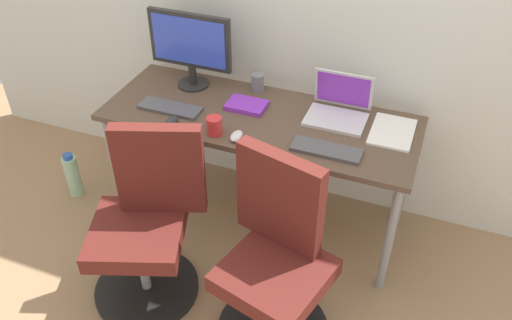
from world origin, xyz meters
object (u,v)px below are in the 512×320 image
object	(u,v)px
open_laptop	(339,107)
water_bottle_on_floor	(73,175)
desktop_monitor	(190,45)
office_chair_left	(147,226)
office_chair_right	(276,263)
coffee_mug	(214,126)

from	to	relation	value
open_laptop	water_bottle_on_floor	bearing A→B (deg)	-166.88
desktop_monitor	office_chair_left	bearing A→B (deg)	-80.31
office_chair_left	office_chair_right	size ratio (longest dim) A/B	1.00
office_chair_right	water_bottle_on_floor	world-z (taller)	office_chair_right
office_chair_right	desktop_monitor	xyz separation A→B (m)	(-0.81, 0.84, 0.56)
desktop_monitor	coffee_mug	size ratio (longest dim) A/B	5.22
water_bottle_on_floor	coffee_mug	xyz separation A→B (m)	(1.02, -0.02, 0.63)
office_chair_right	coffee_mug	bearing A→B (deg)	138.08
office_chair_right	open_laptop	world-z (taller)	open_laptop
desktop_monitor	open_laptop	world-z (taller)	desktop_monitor
office_chair_left	water_bottle_on_floor	bearing A→B (deg)	151.44
office_chair_left	coffee_mug	bearing A→B (deg)	68.16
water_bottle_on_floor	office_chair_left	bearing A→B (deg)	-28.56
office_chair_right	coffee_mug	xyz separation A→B (m)	(-0.49, 0.44, 0.35)
office_chair_right	open_laptop	xyz separation A→B (m)	(0.05, 0.82, 0.36)
desktop_monitor	coffee_mug	xyz separation A→B (m)	(0.32, -0.40, -0.20)
office_chair_left	office_chair_right	distance (m)	0.67
office_chair_left	water_bottle_on_floor	world-z (taller)	office_chair_left
water_bottle_on_floor	open_laptop	xyz separation A→B (m)	(1.56, 0.36, 0.64)
open_laptop	office_chair_right	bearing A→B (deg)	-93.55
open_laptop	desktop_monitor	bearing A→B (deg)	178.42
office_chair_left	desktop_monitor	size ratio (longest dim) A/B	1.96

